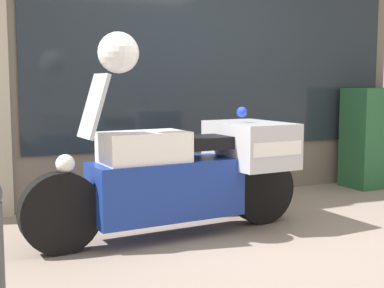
% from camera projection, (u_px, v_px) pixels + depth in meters
% --- Properties ---
extents(ground_plane, '(60.00, 60.00, 0.00)m').
position_uv_depth(ground_plane, '(280.00, 243.00, 4.15)').
color(ground_plane, gray).
extents(shop_building, '(5.55, 0.55, 4.14)m').
position_uv_depth(shop_building, '(139.00, 1.00, 5.53)').
color(shop_building, '#6B6056').
rests_on(shop_building, ground).
extents(window_display, '(4.09, 0.30, 1.96)m').
position_uv_depth(window_display, '(211.00, 150.00, 6.10)').
color(window_display, slate).
rests_on(window_display, ground).
extents(paramedic_motorcycle, '(2.39, 0.81, 1.31)m').
position_uv_depth(paramedic_motorcycle, '(192.00, 170.00, 4.36)').
color(paramedic_motorcycle, black).
rests_on(paramedic_motorcycle, ground).
extents(utility_cabinet, '(0.97, 0.45, 1.17)m').
position_uv_depth(utility_cabinet, '(383.00, 137.00, 6.42)').
color(utility_cabinet, '#235633').
rests_on(utility_cabinet, ground).
extents(white_helmet, '(0.31, 0.31, 0.31)m').
position_uv_depth(white_helmet, '(118.00, 53.00, 3.96)').
color(white_helmet, white).
rests_on(white_helmet, paramedic_motorcycle).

